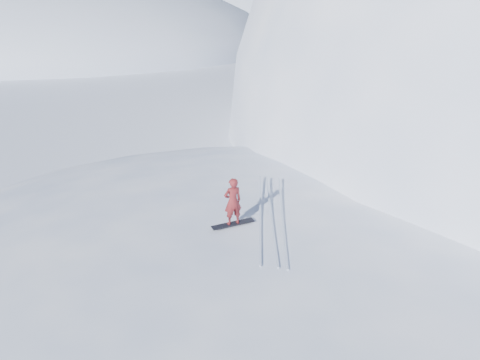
{
  "coord_description": "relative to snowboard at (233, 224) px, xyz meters",
  "views": [
    {
      "loc": [
        -0.08,
        -7.67,
        9.3
      ],
      "look_at": [
        -2.95,
        4.77,
        3.5
      ],
      "focal_mm": 32.0,
      "sensor_mm": 36.0,
      "label": 1
    }
  ],
  "objects": [
    {
      "name": "snowboard",
      "position": [
        0.0,
        0.0,
        0.0
      ],
      "size": [
        1.29,
        1.05,
        0.02
      ],
      "primitive_type": "cube",
      "rotation": [
        0.0,
        0.0,
        0.64
      ],
      "color": "black",
      "rests_on": "near_ridge"
    },
    {
      "name": "wind_bumps",
      "position": [
        2.39,
        -1.65,
        -2.41
      ],
      "size": [
        16.0,
        14.4,
        1.0
      ],
      "color": "white",
      "rests_on": "ground"
    },
    {
      "name": "near_ridge",
      "position": [
        3.95,
        -0.77,
        -2.41
      ],
      "size": [
        36.0,
        28.0,
        4.8
      ],
      "primitive_type": "ellipsoid",
      "color": "white",
      "rests_on": "ground"
    },
    {
      "name": "board_tracks",
      "position": [
        1.08,
        0.93,
        0.01
      ],
      "size": [
        1.9,
        5.91,
        0.04
      ],
      "color": "silver",
      "rests_on": "ground"
    },
    {
      "name": "snowboarder",
      "position": [
        0.0,
        0.0,
        0.8
      ],
      "size": [
        0.69,
        0.64,
        1.57
      ],
      "primitive_type": "imported",
      "rotation": [
        0.0,
        0.0,
        3.78
      ],
      "color": "maroon",
      "rests_on": "snowboard"
    },
    {
      "name": "far_ridge_c",
      "position": [
        -37.05,
        106.23,
        -2.41
      ],
      "size": [
        140.0,
        90.0,
        36.0
      ],
      "primitive_type": "ellipsoid",
      "color": "white",
      "rests_on": "ground"
    }
  ]
}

